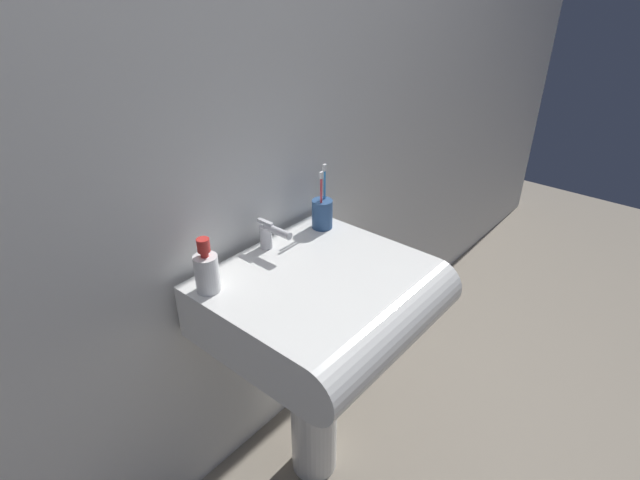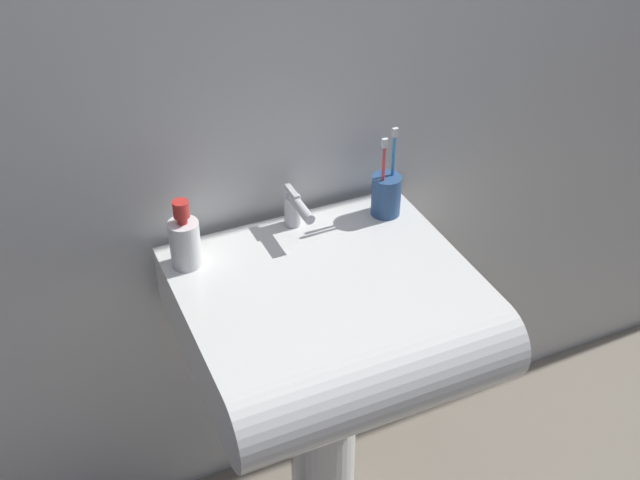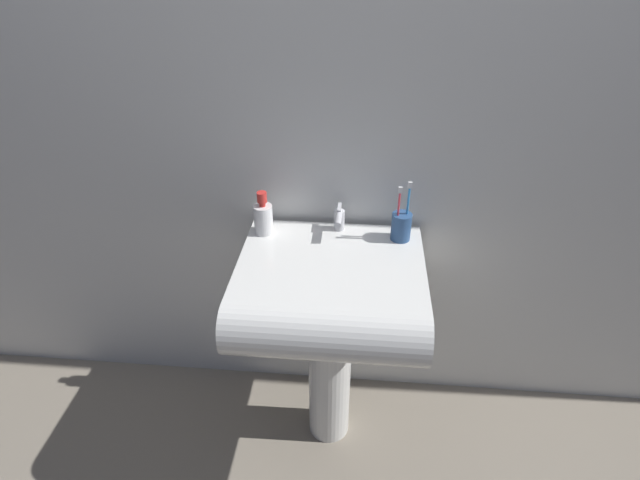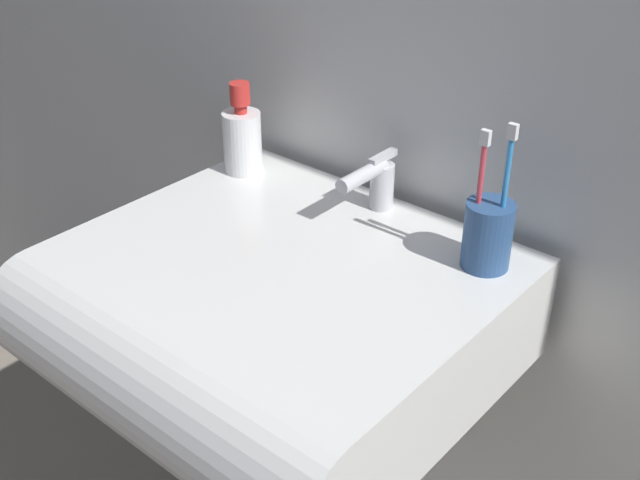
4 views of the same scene
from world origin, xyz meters
name	(u,v)px [view 2 (image 2 of 4)]	position (x,y,z in m)	size (l,w,h in m)	color
wall_back	(266,27)	(0.00, 0.27, 1.20)	(5.00, 0.05, 2.40)	silver
sink_pedestal	(323,436)	(0.00, 0.00, 0.32)	(0.15, 0.15, 0.63)	white
sink_basin	(336,324)	(0.00, -0.06, 0.71)	(0.57, 0.53, 0.16)	white
faucet	(295,209)	(0.01, 0.17, 0.84)	(0.04, 0.12, 0.09)	silver
toothbrush_cup	(386,194)	(0.21, 0.15, 0.84)	(0.06, 0.06, 0.20)	#2D5184
soap_bottle	(185,241)	(-0.23, 0.15, 0.85)	(0.06, 0.06, 0.15)	white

